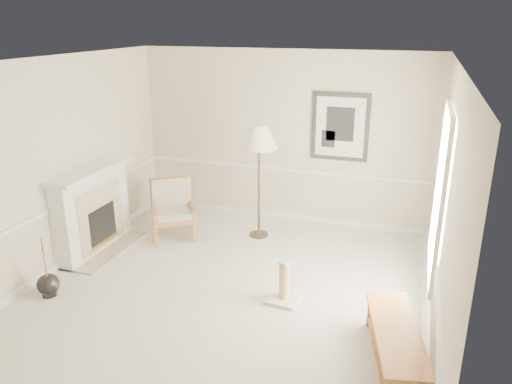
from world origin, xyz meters
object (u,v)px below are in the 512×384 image
floor_lamp (259,140)px  bench (395,342)px  armchair (173,206)px  scratching_post (284,288)px  floor_vase (48,285)px

floor_lamp → bench: size_ratio=1.18×
armchair → floor_lamp: bearing=-16.8°
scratching_post → bench: bearing=-31.0°
floor_lamp → bench: bearing=-48.9°
armchair → bench: (3.65, -2.27, -0.20)m
armchair → bench: 4.30m
floor_lamp → scratching_post: floor_lamp is taller
floor_vase → bench: size_ratio=0.53×
floor_lamp → armchair: bearing=-165.0°
armchair → floor_vase: bearing=-137.1°
floor_vase → bench: floor_vase is taller
armchair → bench: size_ratio=0.63×
armchair → scratching_post: size_ratio=1.75×
floor_lamp → bench: (2.30, -2.63, -1.31)m
armchair → scratching_post: (2.26, -1.44, -0.31)m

